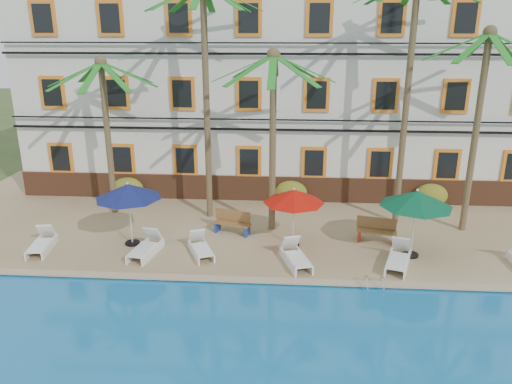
# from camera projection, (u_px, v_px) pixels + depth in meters

# --- Properties ---
(ground) EXTENTS (100.00, 100.00, 0.00)m
(ground) POSITION_uv_depth(u_px,v_px,m) (276.00, 275.00, 17.19)
(ground) COLOR #384C23
(ground) RESTS_ON ground
(pool_deck) EXTENTS (30.00, 12.00, 0.25)m
(pool_deck) POSITION_uv_depth(u_px,v_px,m) (280.00, 218.00, 21.87)
(pool_deck) COLOR tan
(pool_deck) RESTS_ON ground
(pool_coping) EXTENTS (30.00, 0.35, 0.06)m
(pool_coping) POSITION_uv_depth(u_px,v_px,m) (275.00, 281.00, 16.25)
(pool_coping) COLOR tan
(pool_coping) RESTS_ON pool_deck
(hotel_building) EXTENTS (25.40, 6.44, 10.22)m
(hotel_building) POSITION_uv_depth(u_px,v_px,m) (284.00, 84.00, 24.90)
(hotel_building) COLOR silver
(hotel_building) RESTS_ON pool_deck
(palm_a) EXTENTS (4.60, 4.60, 6.76)m
(palm_a) POSITION_uv_depth(u_px,v_px,m) (106.00, 113.00, 20.87)
(palm_a) COLOR brown
(palm_a) RESTS_ON pool_deck
(palm_b) EXTENTS (4.60, 4.60, 9.67)m
(palm_b) POSITION_uv_depth(u_px,v_px,m) (206.00, 73.00, 19.86)
(palm_b) COLOR brown
(palm_b) RESTS_ON pool_deck
(palm_c) EXTENTS (4.60, 4.60, 7.16)m
(palm_c) POSITION_uv_depth(u_px,v_px,m) (273.00, 115.00, 18.94)
(palm_c) COLOR brown
(palm_c) RESTS_ON pool_deck
(palm_d) EXTENTS (4.60, 4.60, 9.95)m
(palm_d) POSITION_uv_depth(u_px,v_px,m) (409.00, 71.00, 19.15)
(palm_d) COLOR brown
(palm_d) RESTS_ON pool_deck
(palm_e) EXTENTS (4.60, 4.60, 7.94)m
(palm_e) POSITION_uv_depth(u_px,v_px,m) (480.00, 104.00, 18.74)
(palm_e) COLOR brown
(palm_e) RESTS_ON pool_deck
(shrub_left) EXTENTS (1.50, 0.90, 1.10)m
(shrub_left) POSITION_uv_depth(u_px,v_px,m) (128.00, 189.00, 23.64)
(shrub_left) COLOR #2F5718
(shrub_left) RESTS_ON pool_deck
(shrub_mid) EXTENTS (1.50, 0.90, 1.10)m
(shrub_mid) POSITION_uv_depth(u_px,v_px,m) (291.00, 192.00, 23.14)
(shrub_mid) COLOR #2F5718
(shrub_mid) RESTS_ON pool_deck
(shrub_right) EXTENTS (1.50, 0.90, 1.10)m
(shrub_right) POSITION_uv_depth(u_px,v_px,m) (431.00, 195.00, 22.72)
(shrub_right) COLOR #2F5718
(shrub_right) RESTS_ON pool_deck
(umbrella_blue) EXTENTS (2.48, 2.48, 2.48)m
(umbrella_blue) POSITION_uv_depth(u_px,v_px,m) (128.00, 192.00, 18.36)
(umbrella_blue) COLOR black
(umbrella_blue) RESTS_ON pool_deck
(umbrella_red) EXTENTS (2.29, 2.29, 2.30)m
(umbrella_red) POSITION_uv_depth(u_px,v_px,m) (294.00, 197.00, 18.31)
(umbrella_red) COLOR black
(umbrella_red) RESTS_ON pool_deck
(umbrella_green) EXTENTS (2.56, 2.56, 2.56)m
(umbrella_green) POSITION_uv_depth(u_px,v_px,m) (416.00, 199.00, 17.37)
(umbrella_green) COLOR black
(umbrella_green) RESTS_ON pool_deck
(lounger_a) EXTENTS (0.87, 1.86, 0.85)m
(lounger_a) POSITION_uv_depth(u_px,v_px,m) (42.00, 243.00, 18.44)
(lounger_a) COLOR white
(lounger_a) RESTS_ON pool_deck
(lounger_b) EXTENTS (0.98, 1.94, 0.87)m
(lounger_b) POSITION_uv_depth(u_px,v_px,m) (146.00, 247.00, 18.10)
(lounger_b) COLOR white
(lounger_b) RESTS_ON pool_deck
(lounger_c) EXTENTS (1.25, 1.82, 0.81)m
(lounger_c) POSITION_uv_depth(u_px,v_px,m) (201.00, 247.00, 18.11)
(lounger_c) COLOR white
(lounger_c) RESTS_ON pool_deck
(lounger_d) EXTENTS (1.19, 1.97, 0.88)m
(lounger_d) POSITION_uv_depth(u_px,v_px,m) (296.00, 256.00, 17.37)
(lounger_d) COLOR white
(lounger_d) RESTS_ON pool_deck
(lounger_e) EXTENTS (1.24, 2.04, 0.91)m
(lounger_e) POSITION_uv_depth(u_px,v_px,m) (398.00, 258.00, 17.20)
(lounger_e) COLOR white
(lounger_e) RESTS_ON pool_deck
(bench_left) EXTENTS (1.57, 0.91, 0.93)m
(bench_left) POSITION_uv_depth(u_px,v_px,m) (233.00, 222.00, 19.90)
(bench_left) COLOR olive
(bench_left) RESTS_ON pool_deck
(bench_right) EXTENTS (1.57, 0.82, 0.93)m
(bench_right) POSITION_uv_depth(u_px,v_px,m) (377.00, 230.00, 19.15)
(bench_right) COLOR olive
(bench_right) RESTS_ON pool_deck
(pool_ladder) EXTENTS (0.54, 0.74, 0.74)m
(pool_ladder) POSITION_uv_depth(u_px,v_px,m) (374.00, 286.00, 15.96)
(pool_ladder) COLOR silver
(pool_ladder) RESTS_ON ground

